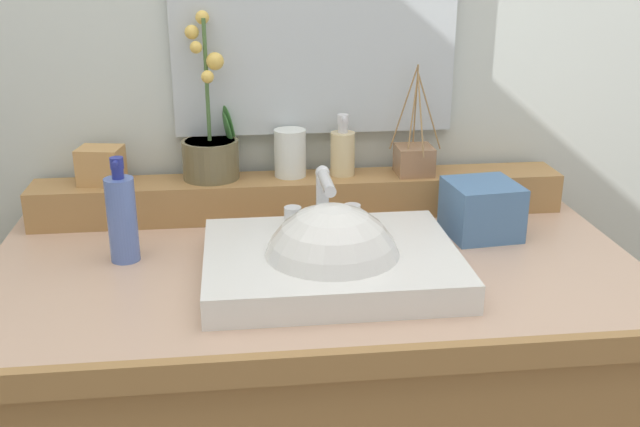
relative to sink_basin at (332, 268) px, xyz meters
The scene contains 10 objects.
wall_back 0.58m from the sink_basin, 92.57° to the left, with size 3.05×0.20×2.41m, color silver.
back_ledge 0.33m from the sink_basin, 93.95° to the left, with size 1.10×0.11×0.08m, color #A27643.
sink_basin is the anchor object (origin of this frame).
potted_plant 0.42m from the sink_basin, 120.76° to the left, with size 0.12×0.12×0.34m.
soap_dispenser 0.36m from the sink_basin, 78.71° to the left, with size 0.05×0.05×0.13m.
tumbler_cup 0.36m from the sink_basin, 97.09° to the left, with size 0.07×0.07×0.10m, color silver.
reed_diffuser 0.40m from the sink_basin, 56.14° to the left, with size 0.11×0.09×0.23m.
trinket_box 0.55m from the sink_basin, 141.85° to the left, with size 0.08×0.07×0.07m, color tan.
lotion_bottle 0.39m from the sink_basin, 161.14° to the left, with size 0.05×0.05×0.19m.
tissue_box 0.36m from the sink_basin, 28.08° to the left, with size 0.13×0.13×0.11m, color teal.
Camera 1 is at (-0.13, -1.22, 1.43)m, focal length 41.79 mm.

